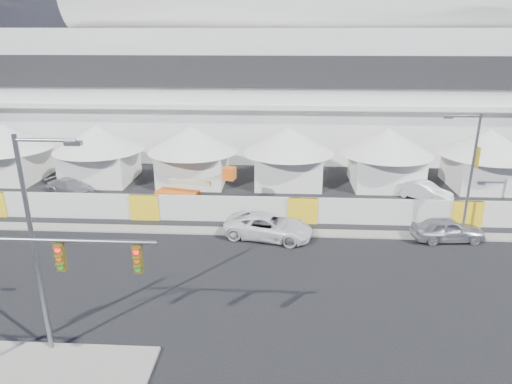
# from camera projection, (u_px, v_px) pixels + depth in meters

# --- Properties ---
(ground) EXTENTS (160.00, 160.00, 0.00)m
(ground) POSITION_uv_depth(u_px,v_px,m) (185.00, 343.00, 21.09)
(ground) COLOR black
(ground) RESTS_ON ground
(median_island) EXTENTS (10.00, 5.00, 0.15)m
(median_island) POSITION_uv_depth(u_px,v_px,m) (24.00, 384.00, 18.55)
(median_island) COLOR gray
(median_island) RESTS_ON ground
(far_curb) EXTENTS (80.00, 1.20, 0.12)m
(far_curb) POSITION_uv_depth(u_px,v_px,m) (505.00, 237.00, 31.79)
(far_curb) COLOR gray
(far_curb) RESTS_ON ground
(stadium) EXTENTS (80.00, 24.80, 21.98)m
(stadium) POSITION_uv_depth(u_px,v_px,m) (318.00, 67.00, 56.59)
(stadium) COLOR silver
(stadium) RESTS_ON ground
(tent_row) EXTENTS (53.40, 8.40, 5.40)m
(tent_row) POSITION_uv_depth(u_px,v_px,m) (240.00, 150.00, 42.63)
(tent_row) COLOR silver
(tent_row) RESTS_ON ground
(hoarding_fence) EXTENTS (70.00, 0.25, 2.00)m
(hoarding_fence) POSITION_uv_depth(u_px,v_px,m) (303.00, 210.00, 34.10)
(hoarding_fence) COLOR silver
(hoarding_fence) RESTS_ON ground
(sedan_silver) EXTENTS (2.31, 4.95, 1.64)m
(sedan_silver) POSITION_uv_depth(u_px,v_px,m) (448.00, 229.00, 31.24)
(sedan_silver) COLOR #B9B9BE
(sedan_silver) RESTS_ON ground
(pickup_curb) EXTENTS (4.04, 6.55, 1.69)m
(pickup_curb) POSITION_uv_depth(u_px,v_px,m) (269.00, 226.00, 31.66)
(pickup_curb) COLOR white
(pickup_curb) RESTS_ON ground
(lot_car_a) EXTENTS (4.35, 4.57, 1.54)m
(lot_car_a) POSITION_uv_depth(u_px,v_px,m) (424.00, 191.00, 38.94)
(lot_car_a) COLOR silver
(lot_car_a) RESTS_ON ground
(lot_car_c) EXTENTS (3.71, 4.98, 1.34)m
(lot_car_c) POSITION_uv_depth(u_px,v_px,m) (70.00, 187.00, 40.30)
(lot_car_c) COLOR #B8B8BD
(lot_car_c) RESTS_ON ground
(streetlight_median) EXTENTS (2.70, 0.27, 9.78)m
(streetlight_median) POSITION_uv_depth(u_px,v_px,m) (38.00, 234.00, 18.72)
(streetlight_median) COLOR slate
(streetlight_median) RESTS_ON median_island
(streetlight_curb) EXTENTS (2.58, 0.58, 8.72)m
(streetlight_curb) POSITION_uv_depth(u_px,v_px,m) (469.00, 168.00, 30.30)
(streetlight_curb) COLOR slate
(streetlight_curb) RESTS_ON ground
(boom_lift) EXTENTS (7.08, 2.35, 3.50)m
(boom_lift) POSITION_uv_depth(u_px,v_px,m) (185.00, 193.00, 38.05)
(boom_lift) COLOR orange
(boom_lift) RESTS_ON ground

